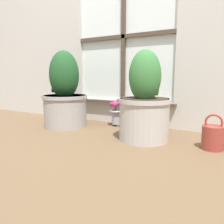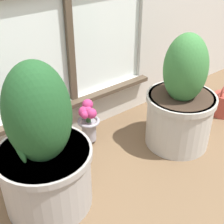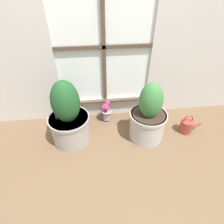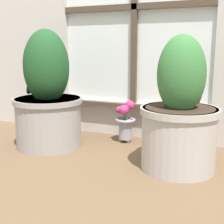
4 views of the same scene
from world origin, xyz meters
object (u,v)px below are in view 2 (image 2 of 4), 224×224
object	(u,v)px
flower_vase	(88,120)
watering_can	(223,104)
potted_plant_right	(181,103)
potted_plant_left	(43,153)

from	to	relation	value
flower_vase	watering_can	xyz separation A→B (m)	(0.84, -0.29, -0.07)
potted_plant_right	watering_can	bearing A→B (deg)	1.70
potted_plant_left	watering_can	size ratio (longest dim) A/B	2.87
watering_can	potted_plant_right	bearing A→B (deg)	-178.30
potted_plant_left	watering_can	xyz separation A→B (m)	(1.23, -0.04, -0.20)
potted_plant_right	flower_vase	size ratio (longest dim) A/B	2.46
potted_plant_left	flower_vase	xyz separation A→B (m)	(0.39, 0.25, -0.13)
potted_plant_left	flower_vase	distance (m)	0.48
potted_plant_left	watering_can	distance (m)	1.25
watering_can	flower_vase	bearing A→B (deg)	160.85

